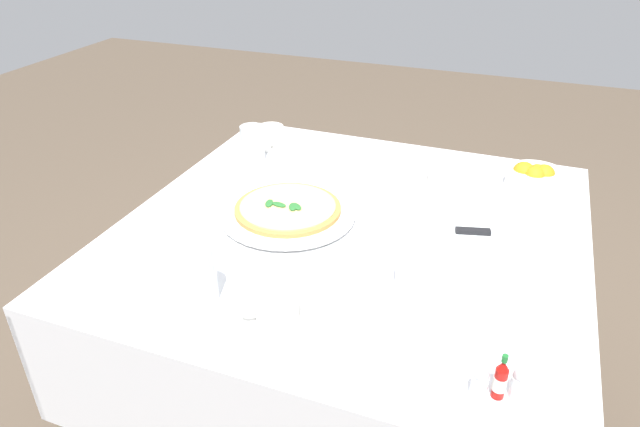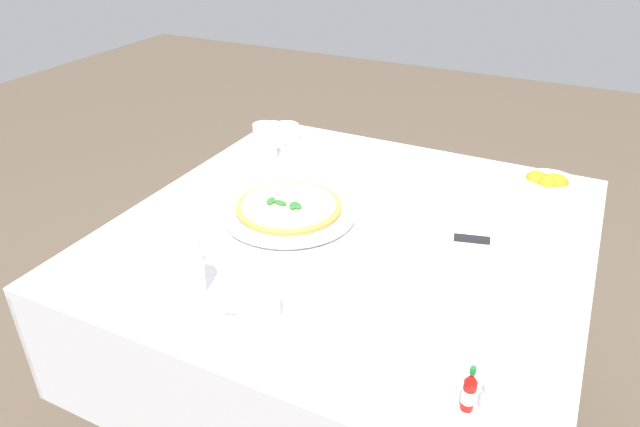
{
  "view_description": "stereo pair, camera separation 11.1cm",
  "coord_description": "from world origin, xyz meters",
  "px_view_note": "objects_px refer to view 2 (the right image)",
  "views": [
    {
      "loc": [
        0.33,
        -1.08,
        1.42
      ],
      "look_at": [
        -0.08,
        -0.01,
        0.76
      ],
      "focal_mm": 32.12,
      "sensor_mm": 36.0,
      "label": 1
    },
    {
      "loc": [
        0.43,
        -1.04,
        1.42
      ],
      "look_at": [
        -0.08,
        -0.01,
        0.76
      ],
      "focal_mm": 32.12,
      "sensor_mm": 36.0,
      "label": 2
    }
  ],
  "objects_px": {
    "pizza": "(289,206)",
    "water_glass_right_edge": "(265,144)",
    "water_glass_left_edge": "(186,270)",
    "citrus_bowl": "(548,187)",
    "coffee_cup_far_left": "(286,135)",
    "menu_card": "(181,248)",
    "coffee_cup_back_corner": "(452,181)",
    "water_glass_far_right": "(402,275)",
    "coffee_cup_center_back": "(258,307)",
    "salt_shaker": "(489,398)",
    "napkin_folded": "(494,247)",
    "dinner_knife": "(496,242)",
    "pepper_shaker": "(448,394)",
    "pizza_plate": "(289,211)",
    "coffee_cup_near_right": "(376,331)",
    "hot_sauce_bottle": "(469,392)"
  },
  "relations": [
    {
      "from": "pizza_plate",
      "to": "citrus_bowl",
      "type": "bearing_deg",
      "value": 34.55
    },
    {
      "from": "coffee_cup_center_back",
      "to": "menu_card",
      "type": "height_order",
      "value": "coffee_cup_center_back"
    },
    {
      "from": "coffee_cup_center_back",
      "to": "water_glass_far_right",
      "type": "distance_m",
      "value": 0.28
    },
    {
      "from": "menu_card",
      "to": "coffee_cup_near_right",
      "type": "bearing_deg",
      "value": -8.57
    },
    {
      "from": "pizza_plate",
      "to": "dinner_knife",
      "type": "bearing_deg",
      "value": 7.32
    },
    {
      "from": "coffee_cup_back_corner",
      "to": "water_glass_right_edge",
      "type": "xyz_separation_m",
      "value": [
        -0.53,
        -0.03,
        0.01
      ]
    },
    {
      "from": "salt_shaker",
      "to": "napkin_folded",
      "type": "bearing_deg",
      "value": 100.41
    },
    {
      "from": "pizza",
      "to": "water_glass_right_edge",
      "type": "distance_m",
      "value": 0.34
    },
    {
      "from": "water_glass_left_edge",
      "to": "salt_shaker",
      "type": "relative_size",
      "value": 2.1
    },
    {
      "from": "water_glass_left_edge",
      "to": "citrus_bowl",
      "type": "xyz_separation_m",
      "value": [
        0.56,
        0.71,
        -0.02
      ]
    },
    {
      "from": "water_glass_far_right",
      "to": "water_glass_right_edge",
      "type": "height_order",
      "value": "same"
    },
    {
      "from": "napkin_folded",
      "to": "salt_shaker",
      "type": "distance_m",
      "value": 0.44
    },
    {
      "from": "coffee_cup_back_corner",
      "to": "water_glass_left_edge",
      "type": "xyz_separation_m",
      "value": [
        -0.34,
        -0.63,
        0.02
      ]
    },
    {
      "from": "coffee_cup_center_back",
      "to": "coffee_cup_back_corner",
      "type": "xyz_separation_m",
      "value": [
        0.18,
        0.64,
        0.0
      ]
    },
    {
      "from": "water_glass_right_edge",
      "to": "salt_shaker",
      "type": "height_order",
      "value": "water_glass_right_edge"
    },
    {
      "from": "water_glass_far_right",
      "to": "citrus_bowl",
      "type": "bearing_deg",
      "value": 70.05
    },
    {
      "from": "water_glass_far_right",
      "to": "salt_shaker",
      "type": "height_order",
      "value": "water_glass_far_right"
    },
    {
      "from": "napkin_folded",
      "to": "hot_sauce_bottle",
      "type": "relative_size",
      "value": 2.92
    },
    {
      "from": "coffee_cup_center_back",
      "to": "napkin_folded",
      "type": "relative_size",
      "value": 0.54
    },
    {
      "from": "napkin_folded",
      "to": "menu_card",
      "type": "distance_m",
      "value": 0.66
    },
    {
      "from": "water_glass_far_right",
      "to": "pizza_plate",
      "type": "bearing_deg",
      "value": 153.27
    },
    {
      "from": "pepper_shaker",
      "to": "water_glass_left_edge",
      "type": "bearing_deg",
      "value": 174.02
    },
    {
      "from": "water_glass_right_edge",
      "to": "water_glass_left_edge",
      "type": "xyz_separation_m",
      "value": [
        0.19,
        -0.6,
        0.01
      ]
    },
    {
      "from": "dinner_knife",
      "to": "coffee_cup_near_right",
      "type": "bearing_deg",
      "value": -122.77
    },
    {
      "from": "coffee_cup_center_back",
      "to": "water_glass_right_edge",
      "type": "distance_m",
      "value": 0.71
    },
    {
      "from": "coffee_cup_far_left",
      "to": "menu_card",
      "type": "relative_size",
      "value": 1.44
    },
    {
      "from": "napkin_folded",
      "to": "water_glass_right_edge",
      "type": "bearing_deg",
      "value": 151.82
    },
    {
      "from": "water_glass_far_right",
      "to": "water_glass_left_edge",
      "type": "height_order",
      "value": "water_glass_left_edge"
    },
    {
      "from": "water_glass_far_right",
      "to": "water_glass_right_edge",
      "type": "distance_m",
      "value": 0.7
    },
    {
      "from": "pizza_plate",
      "to": "coffee_cup_back_corner",
      "type": "xyz_separation_m",
      "value": [
        0.31,
        0.29,
        0.02
      ]
    },
    {
      "from": "coffee_cup_far_left",
      "to": "water_glass_far_right",
      "type": "relative_size",
      "value": 1.25
    },
    {
      "from": "water_glass_far_right",
      "to": "dinner_knife",
      "type": "distance_m",
      "value": 0.27
    },
    {
      "from": "napkin_folded",
      "to": "citrus_bowl",
      "type": "height_order",
      "value": "citrus_bowl"
    },
    {
      "from": "napkin_folded",
      "to": "salt_shaker",
      "type": "relative_size",
      "value": 4.31
    },
    {
      "from": "water_glass_right_edge",
      "to": "napkin_folded",
      "type": "bearing_deg",
      "value": -16.09
    },
    {
      "from": "water_glass_far_right",
      "to": "water_glass_left_edge",
      "type": "relative_size",
      "value": 0.88
    },
    {
      "from": "coffee_cup_back_corner",
      "to": "pizza_plate",
      "type": "bearing_deg",
      "value": -136.99
    },
    {
      "from": "pizza_plate",
      "to": "coffee_cup_center_back",
      "type": "xyz_separation_m",
      "value": [
        0.13,
        -0.35,
        0.02
      ]
    },
    {
      "from": "water_glass_left_edge",
      "to": "menu_card",
      "type": "height_order",
      "value": "water_glass_left_edge"
    },
    {
      "from": "pepper_shaker",
      "to": "menu_card",
      "type": "bearing_deg",
      "value": 167.21
    },
    {
      "from": "coffee_cup_center_back",
      "to": "salt_shaker",
      "type": "relative_size",
      "value": 2.31
    },
    {
      "from": "napkin_folded",
      "to": "menu_card",
      "type": "xyz_separation_m",
      "value": [
        -0.57,
        -0.32,
        0.02
      ]
    },
    {
      "from": "water_glass_right_edge",
      "to": "dinner_knife",
      "type": "bearing_deg",
      "value": -15.97
    },
    {
      "from": "coffee_cup_far_left",
      "to": "salt_shaker",
      "type": "xyz_separation_m",
      "value": [
        0.77,
        -0.76,
        -0.0
      ]
    },
    {
      "from": "coffee_cup_back_corner",
      "to": "water_glass_far_right",
      "type": "relative_size",
      "value": 1.26
    },
    {
      "from": "coffee_cup_center_back",
      "to": "hot_sauce_bottle",
      "type": "height_order",
      "value": "hot_sauce_bottle"
    },
    {
      "from": "dinner_knife",
      "to": "pepper_shaker",
      "type": "xyz_separation_m",
      "value": [
        0.02,
        -0.46,
        0.0
      ]
    },
    {
      "from": "napkin_folded",
      "to": "hot_sauce_bottle",
      "type": "height_order",
      "value": "hot_sauce_bottle"
    },
    {
      "from": "dinner_knife",
      "to": "salt_shaker",
      "type": "relative_size",
      "value": 3.44
    },
    {
      "from": "pizza",
      "to": "coffee_cup_center_back",
      "type": "height_order",
      "value": "coffee_cup_center_back"
    }
  ]
}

